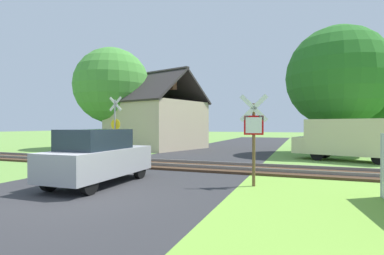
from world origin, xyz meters
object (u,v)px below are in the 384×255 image
(crossing_sign_far, at_px, (115,123))
(house, at_px, (157,123))
(stop_sign_near, at_px, (254,132))
(mail_truck, at_px, (346,138))
(tree_right, at_px, (338,77))
(parked_car, at_px, (98,157))
(tree_left, at_px, (112,86))

(crossing_sign_far, relative_size, house, 0.44)
(stop_sign_near, bearing_deg, mail_truck, -119.40)
(house, xyz_separation_m, tree_right, (13.49, -0.51, 2.97))
(crossing_sign_far, distance_m, mail_truck, 12.98)
(house, relative_size, tree_right, 0.98)
(stop_sign_near, height_order, crossing_sign_far, crossing_sign_far)
(house, xyz_separation_m, parked_car, (5.18, -14.17, -1.20))
(stop_sign_near, xyz_separation_m, crossing_sign_far, (-9.05, 5.68, 0.37))
(mail_truck, distance_m, parked_car, 12.97)
(stop_sign_near, distance_m, crossing_sign_far, 10.69)
(house, relative_size, parked_car, 2.04)
(tree_left, bearing_deg, parked_car, -56.14)
(mail_truck, xyz_separation_m, parked_car, (-8.34, -9.93, -0.34))
(crossing_sign_far, xyz_separation_m, tree_right, (12.62, 6.56, 3.01))
(house, distance_m, mail_truck, 14.19)
(tree_left, xyz_separation_m, tree_right, (17.20, 0.42, -0.17))
(crossing_sign_far, height_order, parked_car, crossing_sign_far)
(mail_truck, bearing_deg, stop_sign_near, 174.65)
(house, height_order, mail_truck, house)
(tree_right, height_order, mail_truck, tree_right)
(tree_right, bearing_deg, house, 177.83)
(crossing_sign_far, bearing_deg, tree_right, 29.31)
(crossing_sign_far, distance_m, house, 7.12)
(mail_truck, bearing_deg, house, 90.12)
(tree_left, bearing_deg, tree_right, 1.39)
(crossing_sign_far, bearing_deg, house, 98.86)
(stop_sign_near, distance_m, mail_truck, 9.24)
(stop_sign_near, height_order, tree_left, tree_left)
(tree_left, distance_m, mail_truck, 17.99)
(parked_car, bearing_deg, stop_sign_near, 16.35)
(stop_sign_near, relative_size, crossing_sign_far, 0.79)
(crossing_sign_far, distance_m, tree_right, 14.53)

